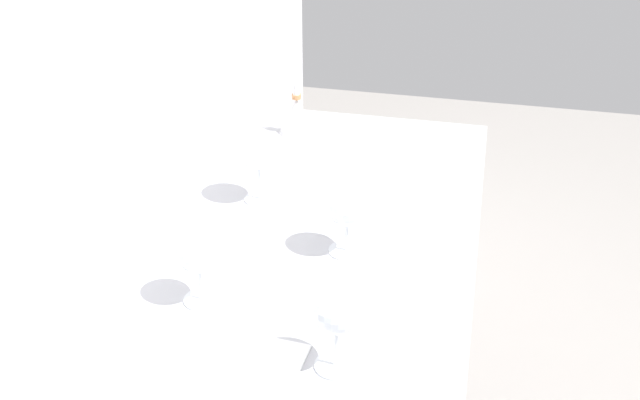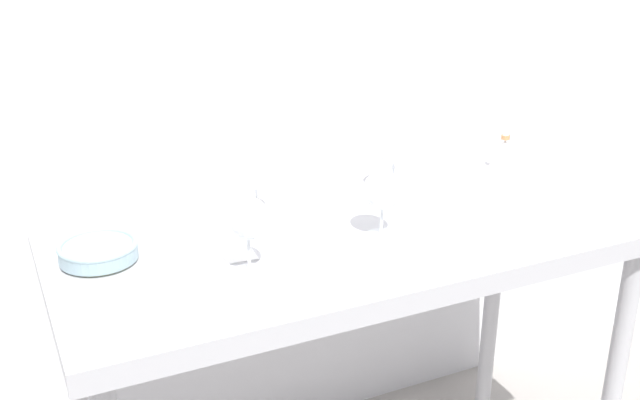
# 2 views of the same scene
# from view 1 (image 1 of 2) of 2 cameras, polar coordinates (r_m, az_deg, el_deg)

# --- Properties ---
(back_wall) EXTENTS (3.80, 0.04, 2.60)m
(back_wall) POSITION_cam_1_polar(r_m,az_deg,el_deg) (1.57, -18.98, 10.47)
(back_wall) COLOR silver
(back_wall) RESTS_ON ground_plane
(steel_counter) EXTENTS (1.40, 0.65, 0.90)m
(steel_counter) POSITION_cam_1_polar(r_m,az_deg,el_deg) (1.64, -0.62, -7.16)
(steel_counter) COLOR #B2B2B8
(steel_counter) RESTS_ON ground_plane
(wine_glass_far_right) EXTENTS (0.09, 0.09, 0.17)m
(wine_glass_far_right) POSITION_cam_1_polar(r_m,az_deg,el_deg) (1.71, -4.55, 3.58)
(wine_glass_far_right) COLOR white
(wine_glass_far_right) RESTS_ON steel_counter
(wine_glass_far_left) EXTENTS (0.08, 0.08, 0.15)m
(wine_glass_far_left) POSITION_cam_1_polar(r_m,az_deg,el_deg) (1.41, -8.91, -3.83)
(wine_glass_far_left) COLOR white
(wine_glass_far_left) RESTS_ON steel_counter
(wine_glass_near_center) EXTENTS (0.09, 0.09, 0.16)m
(wine_glass_near_center) POSITION_cam_1_polar(r_m,az_deg,el_deg) (1.53, 1.99, -0.45)
(wine_glass_near_center) COLOR white
(wine_glass_near_center) RESTS_ON steel_counter
(wine_glass_near_left) EXTENTS (0.09, 0.09, 0.17)m
(wine_glass_near_left) POSITION_cam_1_polar(r_m,az_deg,el_deg) (1.25, 1.20, -8.03)
(wine_glass_near_left) COLOR white
(wine_glass_near_left) RESTS_ON steel_counter
(tasting_sheet_upper) EXTENTS (0.23, 0.27, 0.00)m
(tasting_sheet_upper) POSITION_cam_1_polar(r_m,az_deg,el_deg) (1.92, 3.17, 2.67)
(tasting_sheet_upper) COLOR white
(tasting_sheet_upper) RESTS_ON steel_counter
(tasting_sheet_lower) EXTENTS (0.21, 0.22, 0.00)m
(tasting_sheet_lower) POSITION_cam_1_polar(r_m,az_deg,el_deg) (1.32, -6.17, -12.31)
(tasting_sheet_lower) COLOR white
(tasting_sheet_lower) RESTS_ON steel_counter
(decanter_funnel) EXTENTS (0.09, 0.09, 0.16)m
(decanter_funnel) POSITION_cam_1_polar(r_m,az_deg,el_deg) (2.05, -1.72, 6.19)
(decanter_funnel) COLOR silver
(decanter_funnel) RESTS_ON steel_counter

